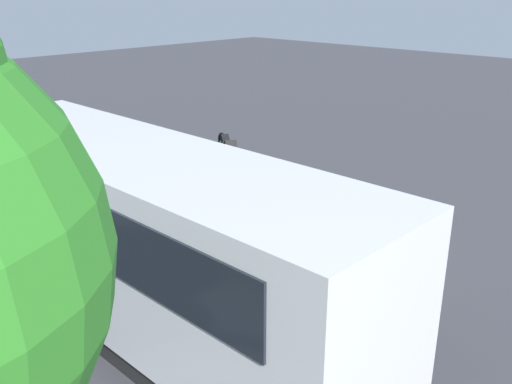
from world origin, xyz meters
The scene contains 13 objects.
ground_plane centered at (0.00, 0.00, 0.00)m, with size 80.00×80.00×0.00m, color #38383D.
tour_bus centered at (-0.02, 4.35, 1.64)m, with size 9.64×2.64×3.25m.
spectator_far_left centered at (-2.72, 1.17, 0.98)m, with size 0.58×0.37×1.66m.
spectator_left centered at (-1.44, 1.19, 1.03)m, with size 0.57×0.32×1.73m.
spectator_centre centered at (-0.04, 1.25, 0.98)m, with size 0.58×0.37×1.66m.
spectator_right centered at (1.15, 1.34, 0.97)m, with size 0.58×0.36×1.65m.
spectator_far_right centered at (2.57, 1.33, 1.06)m, with size 0.57×0.39×1.78m.
parked_motorcycle_silver centered at (3.20, 2.04, 0.48)m, with size 2.05×0.58×0.99m.
stunt_motorcycle centered at (4.28, -1.77, 0.98)m, with size 1.86×1.21×1.61m.
traffic_cone centered at (2.05, -0.43, 0.30)m, with size 0.34×0.34×0.63m.
bay_line_a centered at (-1.96, -0.30, 0.00)m, with size 0.27×3.64×0.01m.
bay_line_b centered at (0.99, -0.30, 0.00)m, with size 0.30×4.34×0.01m.
bay_line_c centered at (3.95, -0.30, 0.00)m, with size 0.28×3.82×0.01m.
Camera 1 is at (-7.50, 9.40, 5.77)m, focal length 39.68 mm.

